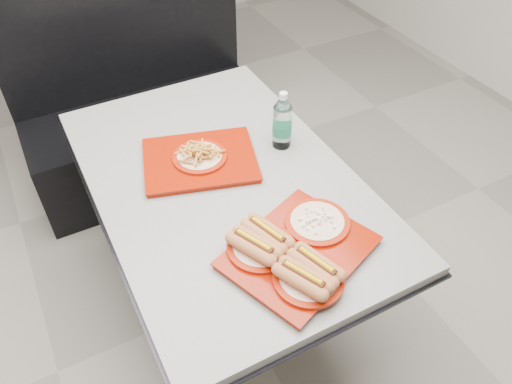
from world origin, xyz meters
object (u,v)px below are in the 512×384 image
diner_table (225,210)px  booth_bench (143,109)px  tray_far (200,158)px  water_bottle (282,123)px  tray_near (294,250)px

diner_table → booth_bench: (0.00, 1.09, -0.18)m
tray_far → water_bottle: 0.34m
tray_near → water_bottle: water_bottle is taller
diner_table → water_bottle: 0.40m
diner_table → booth_bench: size_ratio=1.05×
diner_table → tray_near: 0.49m
booth_bench → water_bottle: booth_bench is taller
tray_near → water_bottle: (0.25, 0.52, 0.07)m
diner_table → tray_near: size_ratio=2.65×
water_bottle → tray_far: bearing=171.7°
tray_near → tray_far: (-0.08, 0.56, -0.01)m
diner_table → tray_far: bearing=107.7°
diner_table → tray_far: tray_far is taller
diner_table → water_bottle: water_bottle is taller
water_bottle → tray_near: bearing=-116.0°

